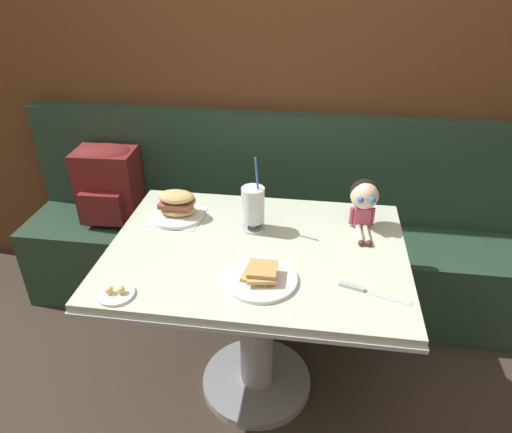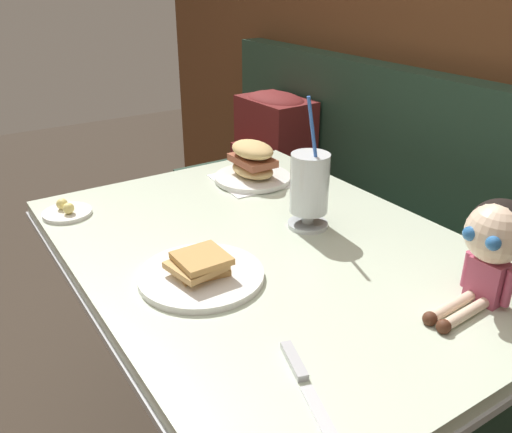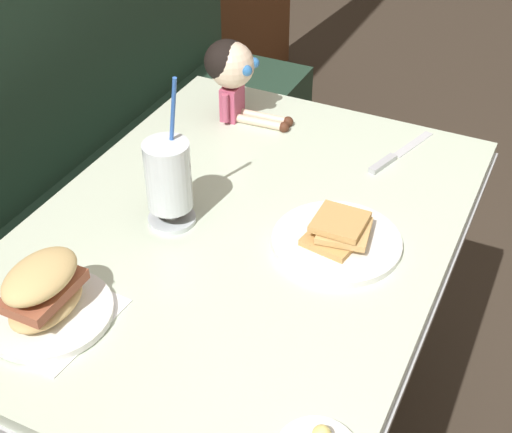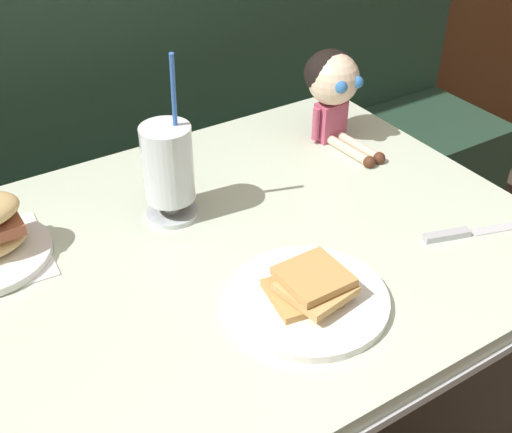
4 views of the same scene
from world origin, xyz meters
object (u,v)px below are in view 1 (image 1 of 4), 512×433
object	(u,v)px
butter_saucer	(116,293)
seated_doll	(364,198)
milkshake_glass	(253,206)
sandwich_plate	(177,207)
backpack	(108,182)
toast_plate	(260,277)
butter_knife	(362,290)

from	to	relation	value
butter_saucer	seated_doll	bearing A→B (deg)	34.18
butter_saucer	seated_doll	distance (m)	0.97
milkshake_glass	butter_saucer	size ratio (longest dim) A/B	2.63
sandwich_plate	seated_doll	size ratio (longest dim) A/B	0.99
seated_doll	backpack	xyz separation A→B (m)	(-1.25, 0.39, -0.21)
butter_saucer	seated_doll	xyz separation A→B (m)	(0.80, 0.54, 0.12)
toast_plate	seated_doll	bearing A→B (deg)	49.03
butter_knife	backpack	world-z (taller)	backpack
butter_saucer	butter_knife	bearing A→B (deg)	9.71
milkshake_glass	backpack	bearing A→B (deg)	150.16
milkshake_glass	butter_knife	world-z (taller)	milkshake_glass
butter_knife	toast_plate	bearing A→B (deg)	179.13
toast_plate	sandwich_plate	bearing A→B (deg)	136.48
sandwich_plate	milkshake_glass	bearing A→B (deg)	-8.92
butter_saucer	toast_plate	bearing A→B (deg)	17.21
butter_saucer	butter_knife	world-z (taller)	butter_saucer
toast_plate	sandwich_plate	size ratio (longest dim) A/B	1.14
milkshake_glass	butter_knife	xyz separation A→B (m)	(0.41, -0.33, -0.10)
toast_plate	butter_saucer	distance (m)	0.47
toast_plate	backpack	bearing A→B (deg)	138.35
milkshake_glass	sandwich_plate	world-z (taller)	milkshake_glass
toast_plate	seated_doll	world-z (taller)	seated_doll
butter_knife	backpack	size ratio (longest dim) A/B	0.57
sandwich_plate	backpack	world-z (taller)	sandwich_plate
toast_plate	backpack	xyz separation A→B (m)	(-0.89, 0.80, -0.10)
milkshake_glass	butter_saucer	bearing A→B (deg)	-129.17
toast_plate	backpack	distance (m)	1.20
toast_plate	sandwich_plate	xyz separation A→B (m)	(-0.39, 0.37, 0.03)
sandwich_plate	butter_saucer	distance (m)	0.52
milkshake_glass	backpack	world-z (taller)	milkshake_glass
sandwich_plate	butter_knife	distance (m)	0.82
seated_doll	butter_knife	bearing A→B (deg)	-92.40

